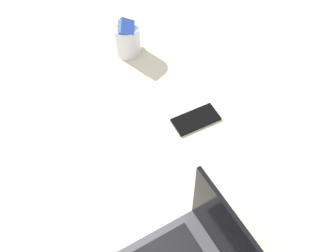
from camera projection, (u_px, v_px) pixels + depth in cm
name	position (u px, v px, depth cm)	size (l,w,h in cm)	color
bed_mattress	(172.00, 158.00, 125.22)	(180.00, 140.00, 18.00)	beige
snack_cup	(127.00, 38.00, 135.75)	(9.71, 9.00, 15.59)	silver
cell_phone	(196.00, 119.00, 122.33)	(6.80, 14.00, 0.80)	black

